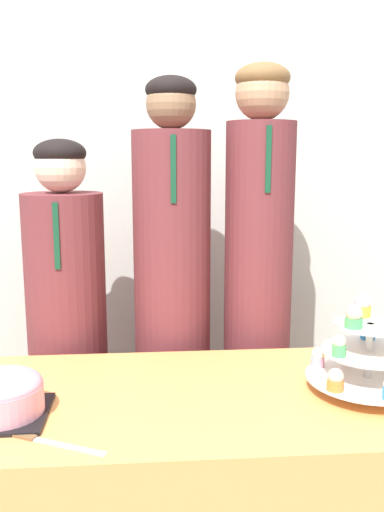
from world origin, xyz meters
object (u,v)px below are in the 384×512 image
object	(u,v)px
cake_knife	(38,440)
student_1	(172,316)
cupcake_stand	(369,352)
student_2	(257,302)
student_0	(68,347)
round_cake	(3,394)

from	to	relation	value
cake_knife	student_1	world-z (taller)	student_1
cupcake_stand	student_2	xyz separation A→B (m)	(-0.20, 0.55, -0.00)
student_0	student_2	xyz separation A→B (m)	(0.70, 0.00, 0.15)
round_cake	cake_knife	bearing A→B (deg)	-49.76
cake_knife	cupcake_stand	world-z (taller)	cupcake_stand
round_cake	cupcake_stand	world-z (taller)	cupcake_stand
student_0	student_2	distance (m)	0.71
round_cake	student_2	distance (m)	0.99
cupcake_stand	student_0	xyz separation A→B (m)	(-0.90, 0.55, -0.16)
round_cake	cake_knife	size ratio (longest dim) A/B	0.88
student_0	cupcake_stand	bearing A→B (deg)	-31.30
round_cake	student_1	xyz separation A→B (m)	(0.45, 0.62, 0.00)
round_cake	cake_knife	xyz separation A→B (m)	(0.11, -0.13, -0.06)
cupcake_stand	student_1	distance (m)	0.75
cupcake_stand	student_0	bearing A→B (deg)	148.70
cake_knife	student_1	distance (m)	0.82
round_cake	cupcake_stand	distance (m)	0.97
student_1	round_cake	bearing A→B (deg)	-125.97
student_0	round_cake	bearing A→B (deg)	-96.24
cupcake_stand	round_cake	bearing A→B (deg)	-175.61
student_0	student_2	bearing A→B (deg)	0.00
round_cake	cupcake_stand	size ratio (longest dim) A/B	0.65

